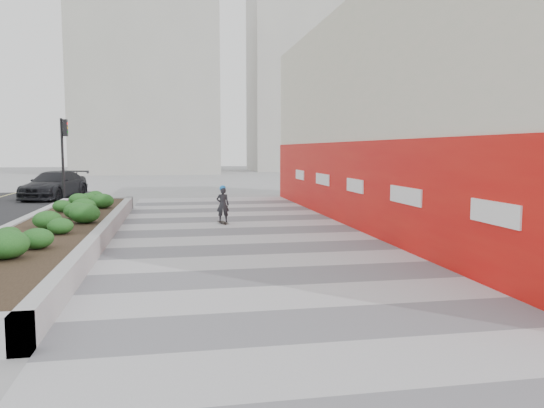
{
  "coord_description": "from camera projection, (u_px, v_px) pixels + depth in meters",
  "views": [
    {
      "loc": [
        -2.11,
        -9.16,
        2.71
      ],
      "look_at": [
        0.76,
        6.31,
        1.1
      ],
      "focal_mm": 35.0,
      "sensor_mm": 36.0,
      "label": 1
    }
  ],
  "objects": [
    {
      "name": "traffic_signal_near",
      "position": [
        64.0,
        149.0,
        25.14
      ],
      "size": [
        0.33,
        0.28,
        4.2
      ],
      "color": "black",
      "rests_on": "ground"
    },
    {
      "name": "walkway",
      "position": [
        266.0,
        264.0,
        12.55
      ],
      "size": [
        8.0,
        36.0,
        0.01
      ],
      "primitive_type": "cube",
      "color": "#A8A8AD",
      "rests_on": "ground"
    },
    {
      "name": "distant_bldg_north_l",
      "position": [
        147.0,
        87.0,
        61.49
      ],
      "size": [
        16.0,
        12.0,
        20.0
      ],
      "primitive_type": "cube",
      "color": "#ADAAA3",
      "rests_on": "ground"
    },
    {
      "name": "distant_bldg_north_r",
      "position": [
        304.0,
        79.0,
        69.81
      ],
      "size": [
        14.0,
        10.0,
        24.0
      ],
      "primitive_type": "cube",
      "color": "#ADAAA3",
      "rests_on": "ground"
    },
    {
      "name": "skateboarder",
      "position": [
        223.0,
        204.0,
        19.39
      ],
      "size": [
        0.49,
        0.75,
        1.43
      ],
      "rotation": [
        0.0,
        0.0,
        0.25
      ],
      "color": "beige",
      "rests_on": "ground"
    },
    {
      "name": "planter",
      "position": [
        57.0,
        229.0,
        15.42
      ],
      "size": [
        3.0,
        18.0,
        0.9
      ],
      "color": "#9E9EA0",
      "rests_on": "ground"
    },
    {
      "name": "ground",
      "position": [
        294.0,
        300.0,
        9.62
      ],
      "size": [
        160.0,
        160.0,
        0.0
      ],
      "primitive_type": "plane",
      "color": "gray",
      "rests_on": "ground"
    },
    {
      "name": "manhole_cover",
      "position": [
        287.0,
        264.0,
        12.64
      ],
      "size": [
        0.44,
        0.44,
        0.01
      ],
      "primitive_type": "cylinder",
      "color": "#595654",
      "rests_on": "ground"
    },
    {
      "name": "car_dark",
      "position": [
        54.0,
        185.0,
        29.49
      ],
      "size": [
        3.37,
        5.63,
        1.53
      ],
      "primitive_type": "imported",
      "rotation": [
        0.0,
        0.0,
        -0.25
      ],
      "color": "black",
      "rests_on": "ground"
    },
    {
      "name": "building",
      "position": [
        427.0,
        115.0,
        19.26
      ],
      "size": [
        6.04,
        24.08,
        8.0
      ],
      "color": "silver",
      "rests_on": "ground"
    }
  ]
}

